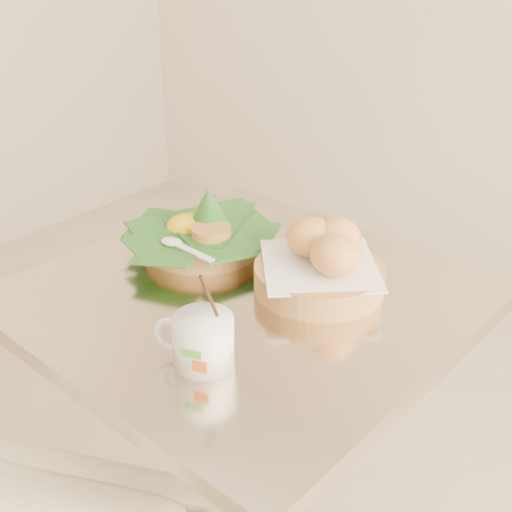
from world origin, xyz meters
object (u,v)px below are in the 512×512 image
Objects in this scene: cafe_table at (249,392)px; bread_basket at (322,264)px; coffee_mug at (202,339)px; rice_basket at (203,231)px.

bread_basket reaches higher than cafe_table.
coffee_mug is (0.08, -0.20, 0.26)m from cafe_table.
rice_basket is 1.05× the size of bread_basket.
bread_basket is (0.26, 0.01, 0.01)m from rice_basket.
coffee_mug reaches higher than cafe_table.
rice_basket is at bearing 131.66° from coffee_mug.
cafe_table is at bearing -138.77° from bread_basket.
rice_basket is at bearing 156.64° from cafe_table.
rice_basket is 0.26m from bread_basket.
cafe_table is at bearing -23.36° from rice_basket.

